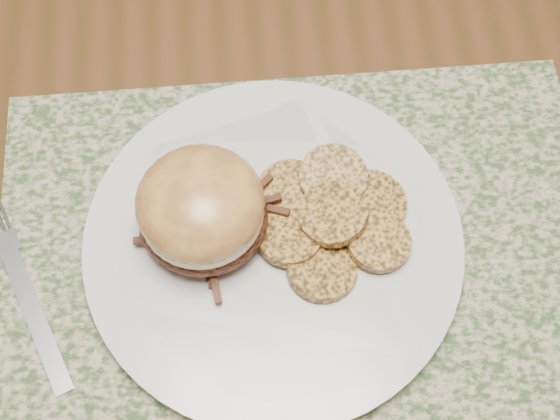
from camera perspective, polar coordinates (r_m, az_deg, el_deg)
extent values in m
plane|color=brown|center=(1.34, 3.80, -9.92)|extent=(3.50, 3.50, 0.00)
cube|color=#563018|center=(0.67, 7.60, 6.94)|extent=(1.50, 0.90, 0.04)
cube|color=#38522A|center=(0.58, 1.74, -4.09)|extent=(0.45, 0.33, 0.00)
cylinder|color=silver|center=(0.57, -0.48, -2.47)|extent=(0.26, 0.26, 0.02)
ellipsoid|color=black|center=(0.55, -5.63, -0.65)|extent=(0.10, 0.10, 0.04)
cylinder|color=#F1E2C5|center=(0.54, -5.79, 0.09)|extent=(0.09, 0.09, 0.01)
ellipsoid|color=#BC853D|center=(0.53, -5.88, 0.52)|extent=(0.10, 0.10, 0.05)
cylinder|color=#BE8338|center=(0.57, 0.82, 1.26)|extent=(0.07, 0.07, 0.01)
cylinder|color=#BE8338|center=(0.58, 3.89, 2.42)|extent=(0.07, 0.07, 0.02)
cylinder|color=#BE8338|center=(0.57, 6.55, 0.48)|extent=(0.08, 0.08, 0.01)
cylinder|color=#BE8338|center=(0.56, 0.67, -1.95)|extent=(0.07, 0.07, 0.02)
cylinder|color=#BE8338|center=(0.56, 3.91, -0.29)|extent=(0.07, 0.07, 0.02)
cylinder|color=#BE8338|center=(0.56, 7.24, -2.30)|extent=(0.05, 0.05, 0.01)
cylinder|color=#BE8338|center=(0.55, 3.08, -4.30)|extent=(0.07, 0.07, 0.02)
cube|color=#B7B7BE|center=(0.58, -17.36, -7.71)|extent=(0.06, 0.11, 0.00)
cube|color=#B7B7BE|center=(0.61, -19.40, -2.31)|extent=(0.02, 0.02, 0.00)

